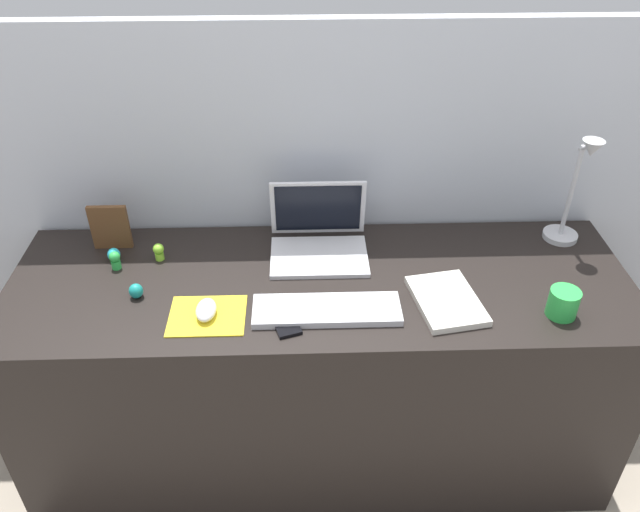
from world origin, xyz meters
The scene contains 16 objects.
ground_plane centered at (0.00, 0.00, 0.00)m, with size 6.00×6.00×0.00m, color gray.
back_wall centered at (0.00, 0.35, 0.70)m, with size 3.06×0.05×1.41m, color #B2B7C1.
desk centered at (0.00, 0.00, 0.37)m, with size 1.86×0.61×0.74m, color black.
laptop centered at (0.00, 0.17, 0.79)m, with size 0.30×0.25×0.21m.
keyboard centered at (0.01, -0.15, 0.75)m, with size 0.41×0.13×0.02m, color silver.
mousepad centered at (-0.32, -0.15, 0.74)m, with size 0.21×0.17×0.00m, color yellow.
mouse centered at (-0.32, -0.15, 0.76)m, with size 0.06×0.10×0.03m, color silver.
cell_phone centered at (-0.10, -0.18, 0.74)m, with size 0.06×0.13×0.01m, color black.
desk_lamp centered at (0.79, 0.18, 0.92)m, with size 0.11×0.14×0.37m.
notebook_pad centered at (0.35, -0.12, 0.75)m, with size 0.17×0.24×0.02m, color silver.
picture_frame centered at (-0.65, 0.20, 0.81)m, with size 0.12×0.02×0.15m, color brown.
coffee_mug centered at (0.66, -0.17, 0.78)m, with size 0.08×0.08×0.08m, color green.
toy_figurine_cyan centered at (-0.63, 0.13, 0.76)m, with size 0.04×0.04×0.04m, color #28B7CC.
toy_figurine_teal centered at (-0.53, -0.06, 0.76)m, with size 0.04×0.04×0.04m, color teal.
toy_figurine_green centered at (-0.62, 0.08, 0.77)m, with size 0.03×0.03×0.06m.
toy_figurine_lime centered at (-0.49, 0.13, 0.77)m, with size 0.03×0.03×0.06m.
Camera 1 is at (-0.05, -1.49, 1.88)m, focal length 35.44 mm.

